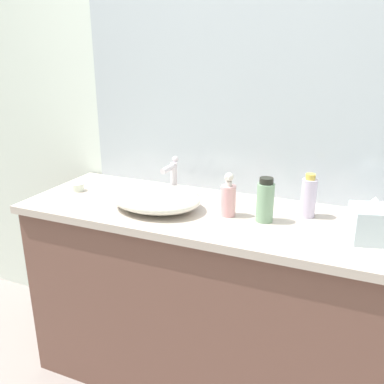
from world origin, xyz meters
name	(u,v)px	position (x,y,z in m)	size (l,w,h in m)	color
bathroom_wall_rear	(263,97)	(0.00, 0.73, 1.30)	(6.00, 0.06, 2.60)	silver
vanity_counter	(225,304)	(-0.05, 0.41, 0.43)	(1.76, 0.56, 0.86)	brown
wall_mirror_panel	(252,73)	(-0.05, 0.69, 1.40)	(1.59, 0.01, 1.08)	#B2BCC6
sink_basin	(156,198)	(-0.34, 0.35, 0.91)	(0.39, 0.30, 0.09)	silver
faucet	(172,174)	(-0.34, 0.51, 0.97)	(0.03, 0.14, 0.18)	silver
soap_dispenser	(228,198)	(-0.04, 0.40, 0.94)	(0.06, 0.06, 0.18)	#DA9EA2
perfume_bottle	(309,197)	(0.25, 0.51, 0.95)	(0.06, 0.06, 0.18)	silver
spray_can	(265,201)	(0.11, 0.40, 0.95)	(0.07, 0.07, 0.17)	gray
tissue_box	(372,222)	(0.49, 0.37, 0.93)	(0.17, 0.17, 0.16)	silver
candle_jar	(78,187)	(-0.79, 0.41, 0.88)	(0.05, 0.05, 0.04)	silver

